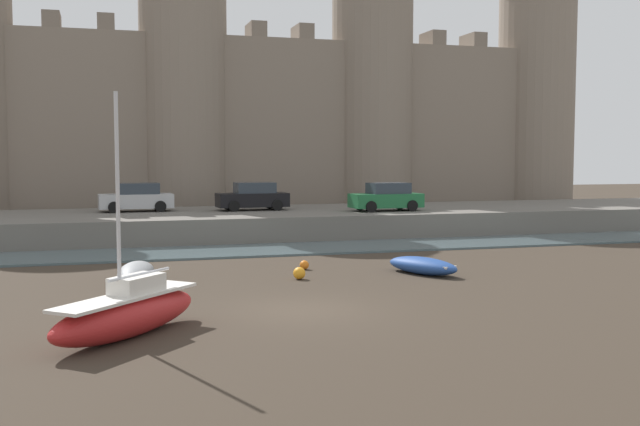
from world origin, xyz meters
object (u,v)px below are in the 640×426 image
Objects in this scene: car_quay_centre_west at (137,198)px; car_quay_west at (387,197)px; rowboat_foreground_right at (423,265)px; mooring_buoy_mid_mud at (299,273)px; rowboat_midflat_centre at (136,273)px; sailboat_midflat_left at (128,312)px; car_quay_centre_east at (253,197)px; mooring_buoy_off_centre at (304,265)px.

car_quay_west is (13.85, -3.54, 0.00)m from car_quay_centre_west.
rowboat_foreground_right reaches higher than mooring_buoy_mid_mud.
rowboat_midflat_centre is 5.86m from mooring_buoy_mid_mud.
car_quay_west is at bearing -14.34° from car_quay_centre_west.
car_quay_centre_east is (7.92, 23.74, 1.52)m from sailboat_midflat_left.
rowboat_foreground_right is 0.82× the size of car_quay_centre_west.
rowboat_midflat_centre is at bearing 173.53° from mooring_buoy_mid_mud.
mooring_buoy_mid_mud is 0.11× the size of car_quay_centre_east.
rowboat_midflat_centre is 17.53m from car_quay_centre_east.
car_quay_centre_west is at bearing 87.22° from rowboat_midflat_centre.
rowboat_midflat_centre is at bearing -166.65° from mooring_buoy_off_centre.
rowboat_midflat_centre is 0.82× the size of car_quay_west.
rowboat_foreground_right is at bearing -60.42° from car_quay_centre_west.
mooring_buoy_mid_mud is (5.82, -0.66, -0.18)m from rowboat_midflat_centre.
rowboat_midflat_centre is at bearing 175.70° from rowboat_foreground_right.
sailboat_midflat_left reaches higher than rowboat_midflat_centre.
car_quay_west is at bearing -20.49° from car_quay_centre_east.
rowboat_midflat_centre is 9.21× the size of mooring_buoy_off_centre.
mooring_buoy_off_centre is 14.18m from car_quay_west.
car_quay_centre_west is at bearing 119.58° from rowboat_foreground_right.
car_quay_west is (15.20, 21.02, 1.52)m from sailboat_midflat_left.
sailboat_midflat_left is 16.44× the size of mooring_buoy_off_centre.
mooring_buoy_off_centre is at bearing -68.89° from car_quay_centre_west.
mooring_buoy_off_centre is (6.62, 1.57, -0.22)m from rowboat_midflat_centre.
rowboat_foreground_right is at bearing -30.21° from mooring_buoy_off_centre.
sailboat_midflat_left reaches higher than rowboat_foreground_right.
car_quay_centre_west is 14.29m from car_quay_west.
car_quay_centre_east is at bearing 101.33° from rowboat_foreground_right.
car_quay_centre_west reaches higher than mooring_buoy_mid_mud.
mooring_buoy_mid_mud is 2.37m from mooring_buoy_off_centre.
sailboat_midflat_left is at bearing -125.87° from car_quay_west.
rowboat_foreground_right is 10.73m from rowboat_midflat_centre.
car_quay_west is at bearing 54.13° from sailboat_midflat_left.
mooring_buoy_mid_mud reaches higher than mooring_buoy_off_centre.
rowboat_foreground_right is 1.00× the size of rowboat_midflat_centre.
rowboat_foreground_right is 17.04m from car_quay_centre_east.
sailboat_midflat_left is at bearing -108.45° from car_quay_centre_east.
rowboat_foreground_right is 14.56m from car_quay_west.
sailboat_midflat_left reaches higher than car_quay_centre_west.
car_quay_centre_west and car_quay_centre_east have the same top height.
car_quay_centre_west is (1.36, 24.56, 1.52)m from sailboat_midflat_left.
car_quay_centre_east is (1.55, 16.47, 1.92)m from mooring_buoy_mid_mud.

